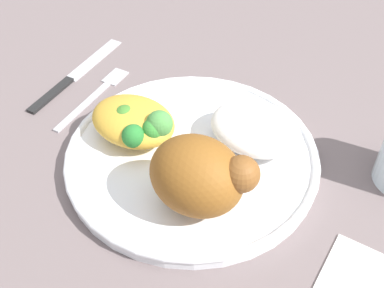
{
  "coord_description": "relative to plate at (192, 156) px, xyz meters",
  "views": [
    {
      "loc": [
        0.21,
        -0.32,
        0.4
      ],
      "look_at": [
        0.0,
        0.0,
        0.03
      ],
      "focal_mm": 45.62,
      "sensor_mm": 36.0,
      "label": 1
    }
  ],
  "objects": [
    {
      "name": "ground_plane",
      "position": [
        0.0,
        0.0,
        -0.01
      ],
      "size": [
        2.0,
        2.0,
        0.0
      ],
      "primitive_type": "plane",
      "color": "#695B5B"
    },
    {
      "name": "plate",
      "position": [
        0.0,
        0.0,
        0.0
      ],
      "size": [
        0.28,
        0.28,
        0.02
      ],
      "color": "white",
      "rests_on": "ground_plane"
    },
    {
      "name": "roasted_chicken",
      "position": [
        0.05,
        -0.06,
        0.05
      ],
      "size": [
        0.1,
        0.08,
        0.08
      ],
      "color": "brown",
      "rests_on": "plate"
    },
    {
      "name": "rice_pile",
      "position": [
        0.05,
        0.05,
        0.03
      ],
      "size": [
        0.1,
        0.08,
        0.04
      ],
      "primitive_type": "ellipsoid",
      "color": "white",
      "rests_on": "plate"
    },
    {
      "name": "mac_cheese_with_broccoli",
      "position": [
        -0.07,
        -0.01,
        0.03
      ],
      "size": [
        0.1,
        0.08,
        0.05
      ],
      "color": "gold",
      "rests_on": "plate"
    },
    {
      "name": "fork",
      "position": [
        -0.17,
        0.03,
        -0.01
      ],
      "size": [
        0.03,
        0.14,
        0.01
      ],
      "color": "#B2B2B7",
      "rests_on": "ground_plane"
    },
    {
      "name": "knife",
      "position": [
        -0.22,
        0.04,
        -0.01
      ],
      "size": [
        0.03,
        0.19,
        0.01
      ],
      "color": "black",
      "rests_on": "ground_plane"
    }
  ]
}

